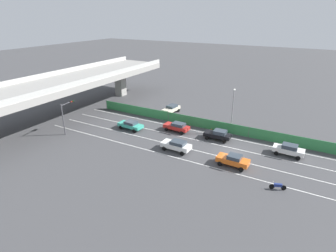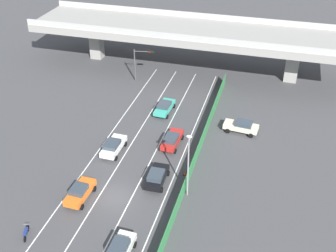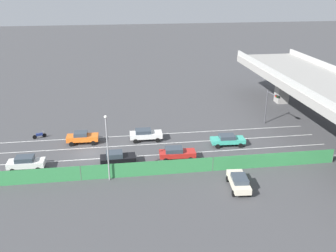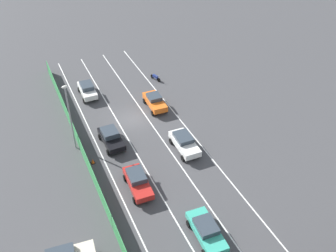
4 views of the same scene
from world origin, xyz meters
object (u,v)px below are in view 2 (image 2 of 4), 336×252
Objects in this scene: motorcycle at (26,233)px; traffic_cone at (185,173)px; car_hatchback_white at (120,250)px; parked_sedan_cream at (242,126)px; car_sedan_white at (113,146)px; car_sedan_black at (157,177)px; car_taxi_orange at (80,192)px; car_sedan_red at (172,140)px; street_lamp at (188,160)px; traffic_light at (141,59)px; car_taxi_teal at (165,107)px.

motorcycle is 18.13m from traffic_cone.
car_hatchback_white is 0.93× the size of parked_sedan_cream.
parked_sedan_cream is (7.94, 23.73, -0.03)m from car_hatchback_white.
car_sedan_white is at bearing 78.84° from motorcycle.
traffic_cone is (2.72, 2.23, -0.66)m from car_sedan_black.
car_taxi_orange is 8.76m from car_sedan_white.
car_sedan_red is 0.99× the size of parked_sedan_cream.
street_lamp reaches higher than parked_sedan_cream.
traffic_cone is (9.58, -1.87, -0.67)m from car_sedan_white.
car_hatchback_white is at bearing -111.78° from street_lamp.
car_sedan_black is 7.99m from car_sedan_white.
street_lamp is at bearing -61.14° from traffic_light.
traffic_cone is at bearing 77.37° from car_hatchback_white.
traffic_light is (-2.68, 28.23, 2.94)m from car_taxi_orange.
motorcycle is (-6.33, -25.93, -0.41)m from car_taxi_teal.
car_taxi_orange is 0.94× the size of car_sedan_red.
traffic_light reaches higher than car_sedan_red.
car_sedan_red is (6.83, 12.10, -0.01)m from car_taxi_orange.
car_sedan_white is at bearing 168.96° from traffic_cone.
traffic_cone is (2.92, 13.02, -0.69)m from car_hatchback_white.
motorcycle is (-9.82, -10.88, -0.46)m from car_sedan_black.
traffic_light is at bearing 120.50° from car_sedan_red.
motorcycle is 0.34× the size of traffic_light.
car_sedan_red is 0.59× the size of street_lamp.
car_sedan_black is at bearing 165.58° from street_lamp.
street_lamp reaches higher than car_hatchback_white.
traffic_light is 0.70× the size of street_lamp.
car_sedan_white is 0.98× the size of parked_sedan_cream.
car_taxi_orange is 0.96× the size of car_sedan_white.
car_sedan_red is (-0.08, 18.23, -0.04)m from car_hatchback_white.
car_taxi_teal is 0.60× the size of street_lamp.
car_taxi_teal is 1.02× the size of car_sedan_red.
motorcycle is 29.58m from parked_sedan_cream.
motorcycle is 34.62m from traffic_light.
parked_sedan_cream is (8.02, 5.49, 0.01)m from car_sedan_red.
car_sedan_red is at bearing 26.94° from car_sedan_white.
car_taxi_teal is 8.27m from car_sedan_red.
car_sedan_white is at bearing 149.18° from car_sedan_black.
car_sedan_black is at bearing -87.81° from car_sedan_red.
car_taxi_teal is 2.51× the size of motorcycle.
car_taxi_orange is at bearing 66.49° from motorcycle.
car_hatchback_white is at bearing -41.60° from car_taxi_orange.
car_taxi_teal is (-3.49, 15.06, -0.05)m from car_sedan_black.
motorcycle is at bearing -132.07° from car_sedan_black.
street_lamp is (10.59, -5.05, 3.74)m from car_sedan_white.
car_hatchback_white is 0.79× the size of traffic_light.
car_sedan_black is 15.07m from parked_sedan_cream.
car_taxi_orange reaches higher than parked_sedan_cream.
car_taxi_teal reaches higher than traffic_cone.
street_lamp is (13.52, -24.54, 0.81)m from traffic_light.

